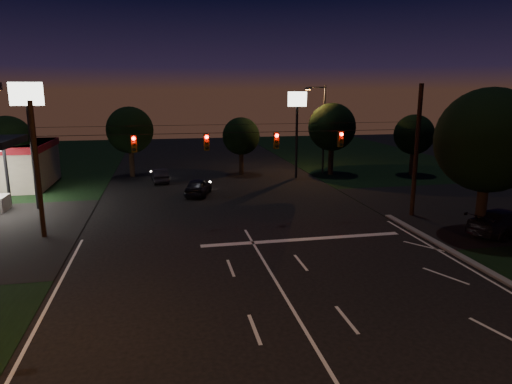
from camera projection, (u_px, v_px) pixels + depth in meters
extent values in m
plane|color=black|center=(319.00, 354.00, 15.18)|extent=(140.00, 140.00, 0.00)
cube|color=black|center=(501.00, 206.00, 34.36)|extent=(20.00, 16.00, 0.02)
cube|color=silver|center=(303.00, 239.00, 26.76)|extent=(12.00, 0.50, 0.01)
cylinder|color=black|center=(411.00, 215.00, 31.85)|extent=(0.30, 0.30, 9.00)
cylinder|color=black|center=(44.00, 237.00, 27.19)|extent=(0.28, 0.28, 8.00)
cylinder|color=black|center=(242.00, 132.00, 28.20)|extent=(24.00, 0.03, 0.03)
cylinder|color=black|center=(242.00, 124.00, 28.09)|extent=(24.00, 0.02, 0.02)
cube|color=#3F3307|center=(134.00, 144.00, 27.06)|extent=(0.32, 0.26, 1.00)
sphere|color=#FF0705|center=(134.00, 139.00, 26.84)|extent=(0.22, 0.22, 0.22)
sphere|color=black|center=(134.00, 144.00, 26.91)|extent=(0.20, 0.20, 0.20)
sphere|color=black|center=(134.00, 150.00, 26.98)|extent=(0.20, 0.20, 0.20)
cube|color=#3F3307|center=(206.00, 142.00, 27.90)|extent=(0.32, 0.26, 1.00)
sphere|color=#FF0705|center=(207.00, 137.00, 27.67)|extent=(0.22, 0.22, 0.22)
sphere|color=black|center=(207.00, 142.00, 27.74)|extent=(0.20, 0.20, 0.20)
sphere|color=black|center=(207.00, 148.00, 27.82)|extent=(0.20, 0.20, 0.20)
cube|color=#3F3307|center=(276.00, 141.00, 28.75)|extent=(0.32, 0.26, 1.00)
sphere|color=#FF0705|center=(277.00, 136.00, 28.53)|extent=(0.22, 0.22, 0.22)
sphere|color=black|center=(277.00, 141.00, 28.60)|extent=(0.20, 0.20, 0.20)
sphere|color=black|center=(277.00, 146.00, 28.67)|extent=(0.20, 0.20, 0.20)
cube|color=#3F3307|center=(340.00, 139.00, 29.59)|extent=(0.32, 0.26, 1.00)
sphere|color=#FF0705|center=(342.00, 134.00, 29.36)|extent=(0.22, 0.22, 0.22)
sphere|color=black|center=(341.00, 139.00, 29.43)|extent=(0.20, 0.20, 0.20)
sphere|color=black|center=(341.00, 145.00, 29.51)|extent=(0.20, 0.20, 0.20)
cube|color=gray|center=(1.00, 204.00, 32.89)|extent=(0.80, 2.00, 1.10)
cylinder|color=black|center=(7.00, 174.00, 34.39)|extent=(0.24, 0.24, 4.80)
cylinder|color=black|center=(33.00, 159.00, 32.67)|extent=(0.24, 0.24, 7.50)
cube|color=white|center=(26.00, 94.00, 31.67)|extent=(2.20, 0.30, 1.60)
cylinder|color=black|center=(296.00, 143.00, 44.65)|extent=(0.24, 0.24, 7.00)
cube|color=white|center=(297.00, 99.00, 43.72)|extent=(1.80, 0.30, 1.40)
cylinder|color=black|center=(324.00, 130.00, 47.02)|extent=(0.20, 0.20, 9.00)
cylinder|color=black|center=(317.00, 87.00, 45.90)|extent=(1.80, 0.12, 0.12)
cube|color=black|center=(308.00, 88.00, 45.75)|extent=(0.60, 0.35, 0.22)
cube|color=orange|center=(308.00, 90.00, 45.77)|extent=(0.45, 0.25, 0.04)
cylinder|color=black|center=(482.00, 204.00, 26.93)|extent=(0.60, 0.60, 4.00)
sphere|color=black|center=(489.00, 140.00, 26.10)|extent=(6.00, 6.00, 6.00)
sphere|color=black|center=(492.00, 142.00, 26.69)|extent=(4.50, 4.50, 4.50)
sphere|color=black|center=(476.00, 142.00, 26.30)|extent=(4.20, 4.20, 4.20)
cylinder|color=black|center=(12.00, 172.00, 40.04)|extent=(0.49, 0.49, 3.00)
sphere|color=black|center=(8.00, 140.00, 39.42)|extent=(4.20, 4.20, 4.20)
sphere|color=black|center=(14.00, 141.00, 39.83)|extent=(3.15, 3.15, 3.15)
sphere|color=black|center=(3.00, 141.00, 39.56)|extent=(2.94, 2.94, 2.94)
cylinder|color=black|center=(132.00, 161.00, 45.77)|extent=(0.52, 0.52, 3.25)
sphere|color=black|center=(130.00, 130.00, 45.10)|extent=(4.60, 4.60, 4.60)
sphere|color=black|center=(135.00, 131.00, 45.55)|extent=(3.45, 3.45, 3.45)
sphere|color=black|center=(125.00, 131.00, 45.26)|extent=(3.22, 3.22, 3.22)
cylinder|color=black|center=(241.00, 161.00, 47.01)|extent=(0.47, 0.47, 2.75)
sphere|color=black|center=(241.00, 136.00, 46.44)|extent=(3.80, 3.80, 3.80)
sphere|color=black|center=(244.00, 137.00, 46.81)|extent=(2.85, 2.85, 2.85)
sphere|color=black|center=(237.00, 137.00, 46.57)|extent=(2.66, 2.66, 2.66)
cylinder|color=black|center=(331.00, 158.00, 46.78)|extent=(0.53, 0.53, 3.40)
sphere|color=black|center=(332.00, 127.00, 46.07)|extent=(4.80, 4.80, 4.80)
sphere|color=black|center=(335.00, 128.00, 46.54)|extent=(3.60, 3.60, 3.60)
sphere|color=black|center=(327.00, 128.00, 46.23)|extent=(3.36, 3.36, 3.36)
cylinder|color=black|center=(412.00, 161.00, 46.47)|extent=(0.48, 0.48, 2.90)
sphere|color=black|center=(414.00, 134.00, 45.87)|extent=(4.00, 4.00, 4.00)
sphere|color=black|center=(416.00, 135.00, 46.26)|extent=(3.00, 3.00, 3.00)
sphere|color=black|center=(409.00, 135.00, 46.01)|extent=(2.80, 2.80, 2.80)
imported|color=black|center=(198.00, 187.00, 37.89)|extent=(2.83, 4.50, 1.43)
imported|color=black|center=(160.00, 175.00, 43.23)|extent=(1.79, 4.03, 1.28)
imported|color=black|center=(506.00, 222.00, 27.54)|extent=(5.77, 3.62, 1.56)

